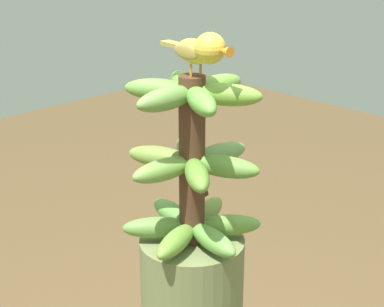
% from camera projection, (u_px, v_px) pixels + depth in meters
% --- Properties ---
extents(banana_bunch, '(0.28, 0.28, 0.34)m').
position_uv_depth(banana_bunch, '(192.00, 162.00, 1.26)').
color(banana_bunch, '#4C2D1E').
rests_on(banana_bunch, banana_tree).
extents(perched_bird, '(0.06, 0.18, 0.09)m').
position_uv_depth(perched_bird, '(203.00, 50.00, 1.17)').
color(perched_bird, '#C68933').
rests_on(perched_bird, banana_bunch).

